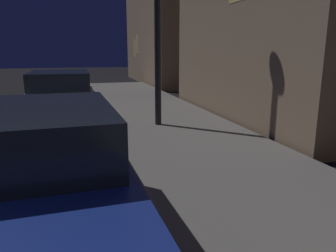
% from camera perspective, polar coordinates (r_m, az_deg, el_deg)
% --- Properties ---
extents(car_blue, '(2.09, 4.58, 1.43)m').
position_cam_1_polar(car_blue, '(3.94, -21.40, -6.88)').
color(car_blue, navy).
rests_on(car_blue, ground).
extents(car_white, '(2.05, 4.37, 1.43)m').
position_cam_1_polar(car_white, '(9.85, -18.36, 5.04)').
color(car_white, silver).
rests_on(car_white, ground).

